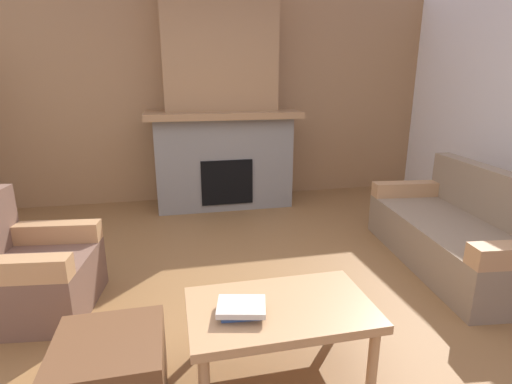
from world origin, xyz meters
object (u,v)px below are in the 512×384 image
at_px(couch, 460,234).
at_px(ottoman, 111,375).
at_px(coffee_table, 280,314).
at_px(fireplace, 221,116).
at_px(armchair, 27,273).

xyz_separation_m(couch, ottoman, (-2.83, -1.04, -0.09)).
distance_m(couch, coffee_table, 2.17).
relative_size(fireplace, couch, 1.43).
bearing_deg(couch, armchair, 179.77).
xyz_separation_m(couch, armchair, (-3.51, 0.01, 0.01)).
bearing_deg(fireplace, coffee_table, -92.28).
distance_m(armchair, ottoman, 1.26).
xyz_separation_m(fireplace, coffee_table, (-0.13, -3.25, -0.79)).
relative_size(armchair, ottoman, 1.63).
bearing_deg(coffee_table, ottoman, -175.63).
bearing_deg(couch, fireplace, 128.59).
height_order(armchair, ottoman, armchair).
relative_size(fireplace, armchair, 3.18).
bearing_deg(armchair, ottoman, -56.89).
distance_m(couch, ottoman, 3.01).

